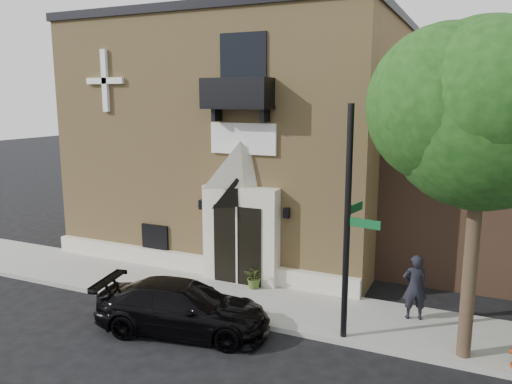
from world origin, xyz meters
TOP-DOWN VIEW (x-y plane):
  - ground at (0.00, 0.00)m, footprint 120.00×120.00m
  - sidewalk at (1.00, 1.50)m, footprint 42.00×3.00m
  - church at (-2.99, 7.95)m, footprint 12.20×11.01m
  - street_tree_left at (6.03, 0.35)m, footprint 4.97×4.38m
  - black_sedan at (-0.92, -0.97)m, footprint 4.96×2.75m
  - street_sign at (3.17, 0.25)m, footprint 0.93×1.04m
  - planter at (-0.30, 2.31)m, footprint 0.71×0.62m
  - pedestrian_near at (4.65, 2.08)m, footprint 0.78×0.63m

SIDE VIEW (x-z plane):
  - ground at x=0.00m, z-range 0.00..0.00m
  - sidewalk at x=1.00m, z-range 0.00..0.15m
  - planter at x=-0.30m, z-range 0.15..0.89m
  - black_sedan at x=-0.92m, z-range 0.00..1.36m
  - pedestrian_near at x=4.65m, z-range 0.15..1.99m
  - street_sign at x=3.17m, z-range 0.17..6.08m
  - church at x=-2.99m, z-range -0.02..9.28m
  - street_tree_left at x=6.03m, z-range 1.98..9.75m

